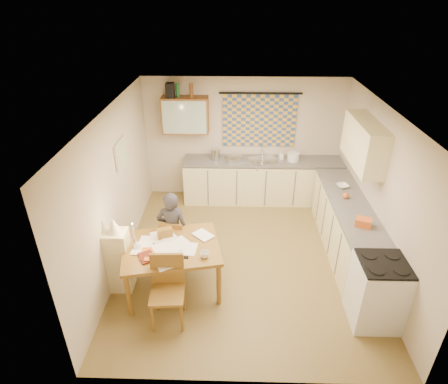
{
  "coord_description": "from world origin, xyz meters",
  "views": [
    {
      "loc": [
        -0.21,
        -4.97,
        3.99
      ],
      "look_at": [
        -0.35,
        0.2,
        1.14
      ],
      "focal_mm": 30.0,
      "sensor_mm": 36.0,
      "label": 1
    }
  ],
  "objects_px": {
    "stove": "(377,292)",
    "chair_far": "(175,248)",
    "person": "(173,230)",
    "shelf_stand": "(120,261)",
    "counter_back": "(264,181)",
    "dining_table": "(172,267)",
    "counter_right": "(349,234)"
  },
  "relations": [
    {
      "from": "dining_table",
      "to": "shelf_stand",
      "type": "bearing_deg",
      "value": 170.5
    },
    {
      "from": "counter_back",
      "to": "dining_table",
      "type": "height_order",
      "value": "counter_back"
    },
    {
      "from": "counter_right",
      "to": "stove",
      "type": "xyz_separation_m",
      "value": [
        -0.0,
        -1.35,
        0.03
      ]
    },
    {
      "from": "counter_back",
      "to": "stove",
      "type": "bearing_deg",
      "value": -68.69
    },
    {
      "from": "person",
      "to": "counter_back",
      "type": "bearing_deg",
      "value": -124.24
    },
    {
      "from": "counter_right",
      "to": "stove",
      "type": "distance_m",
      "value": 1.35
    },
    {
      "from": "dining_table",
      "to": "person",
      "type": "height_order",
      "value": "person"
    },
    {
      "from": "counter_right",
      "to": "stove",
      "type": "bearing_deg",
      "value": -90.0
    },
    {
      "from": "person",
      "to": "shelf_stand",
      "type": "relative_size",
      "value": 1.32
    },
    {
      "from": "chair_far",
      "to": "stove",
      "type": "bearing_deg",
      "value": 165.47
    },
    {
      "from": "stove",
      "to": "chair_far",
      "type": "distance_m",
      "value": 3.07
    },
    {
      "from": "dining_table",
      "to": "chair_far",
      "type": "distance_m",
      "value": 0.62
    },
    {
      "from": "counter_right",
      "to": "chair_far",
      "type": "relative_size",
      "value": 3.57
    },
    {
      "from": "counter_back",
      "to": "counter_right",
      "type": "relative_size",
      "value": 1.12
    },
    {
      "from": "counter_back",
      "to": "shelf_stand",
      "type": "height_order",
      "value": "shelf_stand"
    },
    {
      "from": "chair_far",
      "to": "person",
      "type": "bearing_deg",
      "value": 93.51
    },
    {
      "from": "chair_far",
      "to": "shelf_stand",
      "type": "xyz_separation_m",
      "value": [
        -0.71,
        -0.63,
        0.25
      ]
    },
    {
      "from": "counter_right",
      "to": "shelf_stand",
      "type": "relative_size",
      "value": 2.94
    },
    {
      "from": "counter_back",
      "to": "chair_far",
      "type": "xyz_separation_m",
      "value": [
        -1.58,
        -2.06,
        -0.2
      ]
    },
    {
      "from": "counter_back",
      "to": "counter_right",
      "type": "xyz_separation_m",
      "value": [
        1.25,
        -1.87,
        -0.0
      ]
    },
    {
      "from": "counter_right",
      "to": "chair_far",
      "type": "distance_m",
      "value": 2.85
    },
    {
      "from": "person",
      "to": "dining_table",
      "type": "bearing_deg",
      "value": 98.61
    },
    {
      "from": "counter_right",
      "to": "shelf_stand",
      "type": "bearing_deg",
      "value": -166.81
    },
    {
      "from": "stove",
      "to": "person",
      "type": "bearing_deg",
      "value": 159.04
    },
    {
      "from": "person",
      "to": "stove",
      "type": "bearing_deg",
      "value": 161.46
    },
    {
      "from": "counter_right",
      "to": "person",
      "type": "bearing_deg",
      "value": -174.74
    },
    {
      "from": "shelf_stand",
      "to": "chair_far",
      "type": "bearing_deg",
      "value": 41.86
    },
    {
      "from": "chair_far",
      "to": "shelf_stand",
      "type": "distance_m",
      "value": 0.98
    },
    {
      "from": "counter_right",
      "to": "dining_table",
      "type": "relative_size",
      "value": 1.93
    },
    {
      "from": "person",
      "to": "shelf_stand",
      "type": "xyz_separation_m",
      "value": [
        -0.7,
        -0.57,
        -0.16
      ]
    },
    {
      "from": "stove",
      "to": "shelf_stand",
      "type": "height_order",
      "value": "shelf_stand"
    },
    {
      "from": "chair_far",
      "to": "counter_back",
      "type": "bearing_deg",
      "value": -119.85
    }
  ]
}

